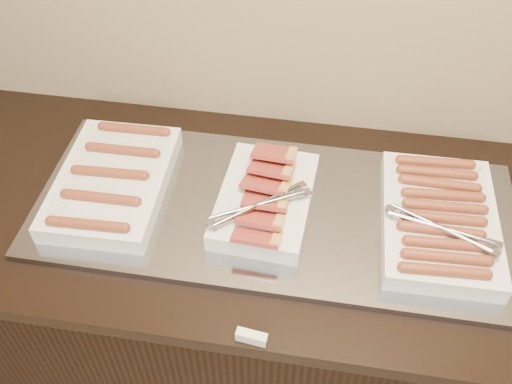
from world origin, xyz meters
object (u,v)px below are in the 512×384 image
(dish_center, at_px, (265,199))
(dish_right, at_px, (439,220))
(warming_tray, at_px, (274,210))
(counter, at_px, (263,306))
(dish_left, at_px, (113,181))

(dish_center, distance_m, dish_right, 0.42)
(warming_tray, distance_m, dish_center, 0.05)
(counter, relative_size, warming_tray, 1.72)
(dish_left, relative_size, dish_center, 1.15)
(counter, relative_size, dish_right, 5.07)
(counter, relative_size, dish_left, 5.04)
(warming_tray, bearing_deg, dish_left, -180.00)
(dish_left, bearing_deg, dish_center, -2.15)
(dish_left, bearing_deg, dish_right, -1.68)
(dish_left, relative_size, dish_right, 1.01)
(warming_tray, xyz_separation_m, dish_center, (-0.02, -0.00, 0.04))
(counter, height_order, warming_tray, warming_tray)
(warming_tray, height_order, dish_right, dish_right)
(counter, height_order, dish_left, dish_left)
(counter, xyz_separation_m, dish_right, (0.42, -0.00, 0.50))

